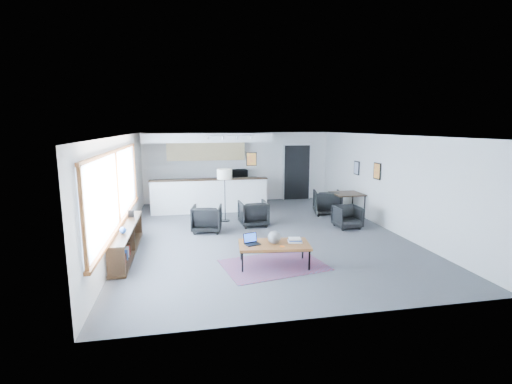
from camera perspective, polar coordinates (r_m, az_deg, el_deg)
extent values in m
cube|color=#464649|center=(9.98, 0.98, -6.41)|extent=(7.00, 9.00, 0.01)
cube|color=white|center=(9.57, 1.03, 8.75)|extent=(7.00, 9.00, 0.01)
cube|color=silver|center=(14.09, -2.81, 3.86)|extent=(7.00, 0.01, 2.60)
cube|color=silver|center=(5.46, 10.92, -6.36)|extent=(7.00, 0.01, 2.60)
cube|color=silver|center=(9.60, -19.92, 0.32)|extent=(0.01, 9.00, 2.60)
cube|color=silver|center=(10.96, 19.24, 1.51)|extent=(0.01, 9.00, 2.60)
cube|color=#8CBFFF|center=(8.69, -20.66, 0.64)|extent=(0.02, 5.80, 1.55)
cube|color=brown|center=(8.84, -20.15, -4.47)|extent=(0.10, 5.95, 0.06)
cube|color=brown|center=(8.60, -20.86, 5.91)|extent=(0.06, 5.95, 0.06)
cube|color=brown|center=(5.90, -25.07, -3.91)|extent=(0.06, 0.06, 1.60)
cube|color=brown|center=(8.68, -20.53, 0.64)|extent=(0.06, 0.06, 1.60)
cube|color=brown|center=(11.53, -18.22, 2.97)|extent=(0.06, 0.06, 1.60)
cube|color=black|center=(8.74, -19.31, -5.12)|extent=(0.35, 3.00, 0.05)
cube|color=black|center=(8.90, -19.09, -8.67)|extent=(0.35, 3.00, 0.05)
cube|color=black|center=(7.46, -20.76, -10.16)|extent=(0.33, 0.04, 0.55)
cube|color=black|center=(8.82, -19.20, -6.94)|extent=(0.33, 0.04, 0.55)
cube|color=black|center=(10.20, -18.07, -4.59)|extent=(0.33, 0.04, 0.55)
cube|color=#3359A5|center=(7.65, -20.50, -10.87)|extent=(0.18, 0.04, 0.20)
cube|color=silver|center=(7.81, -20.30, -10.36)|extent=(0.18, 0.04, 0.22)
cube|color=maroon|center=(7.96, -20.11, -9.87)|extent=(0.18, 0.04, 0.24)
cube|color=black|center=(8.13, -19.91, -9.60)|extent=(0.18, 0.04, 0.20)
cube|color=#3359A5|center=(8.28, -19.74, -9.14)|extent=(0.18, 0.04, 0.22)
cube|color=silver|center=(8.44, -19.57, -8.70)|extent=(0.18, 0.04, 0.24)
cube|color=maroon|center=(8.60, -19.40, -8.47)|extent=(0.18, 0.04, 0.20)
cube|color=black|center=(8.76, -19.25, -8.06)|extent=(0.18, 0.04, 0.22)
cube|color=#3359A5|center=(8.92, -19.10, -7.66)|extent=(0.18, 0.03, 0.24)
cube|color=silver|center=(9.08, -18.94, -7.46)|extent=(0.18, 0.03, 0.20)
cube|color=maroon|center=(9.24, -18.80, -7.09)|extent=(0.18, 0.03, 0.22)
cube|color=black|center=(9.40, -18.67, -6.73)|extent=(0.18, 0.04, 0.24)
cube|color=black|center=(9.48, -18.67, -3.20)|extent=(0.14, 0.02, 0.18)
sphere|color=#264C99|center=(8.14, -19.80, -5.57)|extent=(0.14, 0.14, 0.14)
cube|color=white|center=(12.30, -7.12, -0.66)|extent=(3.80, 0.25, 1.10)
cube|color=black|center=(12.20, -7.17, 1.93)|extent=(3.85, 0.32, 0.04)
cube|color=white|center=(13.74, -7.53, 0.04)|extent=(3.80, 0.60, 0.90)
cube|color=#2D2D2D|center=(13.66, -7.57, 1.94)|extent=(3.82, 0.62, 0.04)
cube|color=tan|center=(13.71, -7.71, 6.34)|extent=(2.80, 0.35, 0.70)
cube|color=white|center=(12.99, -7.58, 8.34)|extent=(4.20, 1.80, 0.30)
cube|color=black|center=(12.31, -0.70, 5.07)|extent=(0.35, 0.03, 0.45)
cube|color=orange|center=(12.30, -0.69, 5.07)|extent=(0.30, 0.01, 0.40)
cube|color=black|center=(14.54, 6.27, 3.02)|extent=(1.00, 0.12, 2.10)
cube|color=white|center=(14.40, 4.28, 2.98)|extent=(0.06, 0.10, 2.10)
cube|color=white|center=(14.71, 8.19, 3.05)|extent=(0.06, 0.10, 2.10)
cube|color=white|center=(14.46, 6.34, 7.23)|extent=(1.10, 0.10, 0.06)
cube|color=silver|center=(11.64, -4.18, 8.75)|extent=(1.60, 0.04, 0.04)
cylinder|color=silver|center=(11.58, -7.40, 8.29)|extent=(0.07, 0.07, 0.09)
cylinder|color=silver|center=(11.62, -5.17, 8.34)|extent=(0.07, 0.07, 0.09)
cylinder|color=silver|center=(11.68, -2.94, 8.38)|extent=(0.07, 0.07, 0.09)
cylinder|color=silver|center=(11.75, -0.75, 8.40)|extent=(0.07, 0.07, 0.09)
cube|color=black|center=(11.25, 18.15, 3.07)|extent=(0.03, 0.38, 0.48)
cube|color=orange|center=(11.25, 18.08, 3.07)|extent=(0.00, 0.32, 0.42)
cube|color=black|center=(12.40, 15.23, 3.60)|extent=(0.03, 0.34, 0.44)
cube|color=#859FC5|center=(12.40, 15.17, 3.60)|extent=(0.00, 0.28, 0.38)
cube|color=#502C42|center=(7.80, 2.77, -11.15)|extent=(2.25, 1.74, 0.01)
cube|color=brown|center=(7.65, 2.80, -8.11)|extent=(1.52, 0.93, 0.06)
cube|color=black|center=(7.36, -2.11, -10.75)|extent=(0.04, 0.04, 0.42)
cube|color=black|center=(7.99, -2.29, -9.06)|extent=(0.04, 0.04, 0.42)
cube|color=black|center=(7.53, 8.19, -10.38)|extent=(0.04, 0.04, 0.42)
cube|color=black|center=(8.14, 7.18, -8.77)|extent=(0.04, 0.04, 0.42)
cube|color=black|center=(7.35, 3.12, -9.16)|extent=(1.36, 0.19, 0.03)
cube|color=black|center=(7.97, 2.50, -7.59)|extent=(1.36, 0.19, 0.03)
cube|color=black|center=(7.57, -0.54, -8.01)|extent=(0.35, 0.29, 0.02)
cube|color=black|center=(7.63, -0.92, -7.03)|extent=(0.30, 0.14, 0.20)
cube|color=blue|center=(7.62, -0.90, -7.03)|extent=(0.27, 0.12, 0.17)
sphere|color=gray|center=(7.59, 2.81, -6.99)|extent=(0.26, 0.26, 0.26)
cube|color=silver|center=(7.76, 6.01, -7.54)|extent=(0.32, 0.28, 0.03)
cube|color=#3359A5|center=(7.75, 6.02, -7.32)|extent=(0.29, 0.25, 0.03)
cube|color=silver|center=(7.72, 5.97, -7.17)|extent=(0.27, 0.23, 0.03)
cube|color=#E5590C|center=(7.47, 4.07, -8.33)|extent=(0.12, 0.12, 0.01)
imported|color=black|center=(10.15, -7.57, -3.86)|extent=(0.88, 0.84, 0.79)
imported|color=black|center=(10.65, -0.41, -3.11)|extent=(0.81, 0.76, 0.79)
cylinder|color=black|center=(11.27, -4.75, -4.39)|extent=(0.35, 0.35, 0.03)
cylinder|color=black|center=(11.12, -4.80, -1.01)|extent=(0.03, 0.03, 1.33)
cylinder|color=beige|center=(11.01, -4.85, 2.77)|extent=(0.58, 0.58, 0.30)
cube|color=black|center=(11.96, 13.85, -0.26)|extent=(0.92, 0.92, 0.04)
cylinder|color=black|center=(11.51, 12.85, -2.54)|extent=(0.04, 0.04, 0.72)
cylinder|color=black|center=(12.22, 11.28, -1.75)|extent=(0.04, 0.04, 0.72)
cylinder|color=black|center=(11.87, 16.36, -2.32)|extent=(0.04, 0.04, 0.72)
cylinder|color=black|center=(12.56, 14.62, -1.57)|extent=(0.04, 0.04, 0.72)
imported|color=black|center=(10.75, 13.89, -3.84)|extent=(0.60, 0.56, 0.59)
imported|color=black|center=(12.21, 10.90, -1.71)|extent=(0.85, 0.82, 0.74)
imported|color=black|center=(13.76, -2.59, 2.96)|extent=(0.59, 0.37, 0.38)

